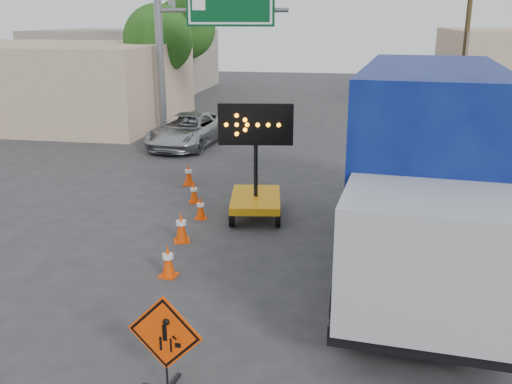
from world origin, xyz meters
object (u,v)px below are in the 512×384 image
(construction_sign, at_px, (165,342))
(arrow_board, at_px, (256,192))
(box_truck, at_px, (424,180))
(pickup_truck, at_px, (188,130))

(construction_sign, xyz_separation_m, arrow_board, (-0.13, 7.84, -0.13))
(construction_sign, relative_size, box_truck, 0.17)
(pickup_truck, relative_size, box_truck, 0.53)
(box_truck, bearing_deg, arrow_board, 154.31)
(construction_sign, bearing_deg, arrow_board, 97.54)
(pickup_truck, bearing_deg, arrow_board, -55.98)
(construction_sign, height_order, arrow_board, arrow_board)
(arrow_board, xyz_separation_m, box_truck, (4.13, -2.46, 1.26))
(arrow_board, bearing_deg, construction_sign, -97.96)
(box_truck, bearing_deg, construction_sign, -121.63)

